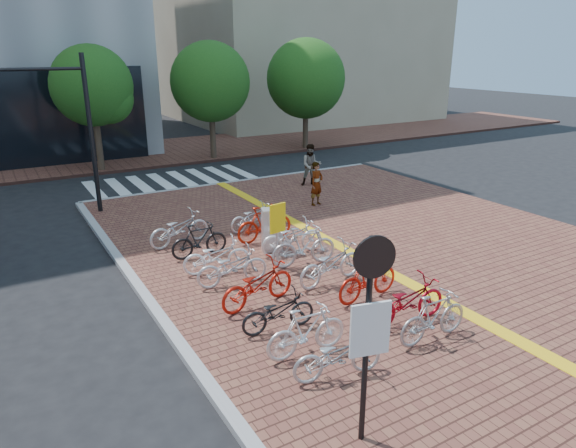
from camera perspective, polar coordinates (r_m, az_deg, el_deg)
ground at (r=12.49m, az=6.29°, el=-9.05°), size 120.00×120.00×0.00m
kerb_north at (r=23.64m, az=-5.30°, el=4.68°), size 14.00×0.25×0.15m
far_sidewalk at (r=31.05m, az=-17.65°, el=7.28°), size 70.00×8.00×0.15m
building_beige at (r=47.79m, az=0.72°, el=22.63°), size 20.00×18.00×18.00m
crosswalk at (r=24.58m, az=-12.60°, el=4.69°), size 7.50×4.00×0.01m
street_trees at (r=28.79m, az=-6.60°, el=15.28°), size 16.20×4.60×6.35m
bike_0 at (r=9.56m, az=5.52°, el=-14.31°), size 1.81×0.93×0.91m
bike_1 at (r=10.11m, az=2.07°, el=-11.81°), size 1.74×0.59×1.03m
bike_2 at (r=10.95m, az=-1.10°, el=-9.73°), size 1.69×0.73×0.86m
bike_3 at (r=11.94m, az=-3.41°, el=-6.71°), size 2.09×1.03×1.05m
bike_4 at (r=13.02m, az=-6.23°, el=-4.74°), size 1.90×0.85×0.97m
bike_5 at (r=13.78m, az=-7.95°, el=-3.51°), size 1.89×0.95×0.95m
bike_6 at (r=14.88m, az=-9.83°, el=-1.78°), size 1.67×0.48×1.00m
bike_7 at (r=15.91m, az=-12.01°, el=-0.49°), size 2.06×1.02×1.03m
bike_8 at (r=10.96m, az=15.88°, el=-9.90°), size 1.77×0.51×1.06m
bike_9 at (r=11.48m, az=13.09°, el=-8.36°), size 2.00×0.80×1.03m
bike_10 at (r=12.34m, az=8.90°, el=-5.95°), size 1.85×0.65×1.09m
bike_11 at (r=13.06m, az=4.75°, el=-4.43°), size 2.07×0.92×1.05m
bike_12 at (r=14.04m, az=1.78°, el=-2.48°), size 1.94×0.81×1.13m
bike_13 at (r=14.89m, az=0.44°, el=-1.46°), size 1.98×0.87×1.01m
bike_14 at (r=15.88m, az=-2.62°, el=0.08°), size 1.91×0.57×1.14m
bike_15 at (r=16.89m, az=-3.93°, el=0.78°), size 1.76×0.79×0.90m
pedestrian_a at (r=19.58m, az=3.19°, el=4.50°), size 0.69×0.55×1.67m
pedestrian_b at (r=22.46m, az=2.60°, el=6.57°), size 1.09×1.00×1.82m
utility_box at (r=15.10m, az=-1.78°, el=-0.64°), size 0.70×0.60×1.28m
yellow_sign at (r=13.61m, az=-1.16°, el=-0.00°), size 0.50×0.15×1.84m
notice_sign at (r=7.39m, az=9.06°, el=-10.22°), size 0.61×0.22×3.34m
traffic_light_pole at (r=19.34m, az=-25.20°, el=11.69°), size 2.99×1.15×5.57m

